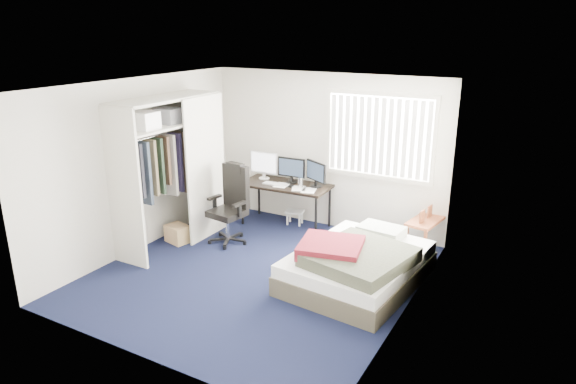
% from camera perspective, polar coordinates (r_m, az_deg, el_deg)
% --- Properties ---
extents(ground, '(4.20, 4.20, 0.00)m').
position_cam_1_polar(ground, '(7.00, -3.41, -9.06)').
color(ground, black).
rests_on(ground, ground).
extents(room_shell, '(4.20, 4.20, 4.20)m').
position_cam_1_polar(room_shell, '(6.45, -3.66, 2.96)').
color(room_shell, silver).
rests_on(room_shell, ground).
extents(window_assembly, '(1.72, 0.09, 1.32)m').
position_cam_1_polar(window_assembly, '(7.85, 10.11, 6.11)').
color(window_assembly, white).
rests_on(window_assembly, ground).
extents(closet, '(0.64, 1.84, 2.22)m').
position_cam_1_polar(closet, '(7.69, -13.11, 3.78)').
color(closet, beige).
rests_on(closet, ground).
extents(desk, '(1.48, 0.74, 1.18)m').
position_cam_1_polar(desk, '(8.37, -0.16, 1.15)').
color(desk, black).
rests_on(desk, ground).
extents(office_chair, '(0.64, 0.64, 1.21)m').
position_cam_1_polar(office_chair, '(7.89, -6.38, -2.23)').
color(office_chair, black).
rests_on(office_chair, ground).
extents(footstool, '(0.33, 0.28, 0.23)m').
position_cam_1_polar(footstool, '(8.59, 0.75, -2.44)').
color(footstool, white).
rests_on(footstool, ground).
extents(nightstand, '(0.47, 0.77, 0.68)m').
position_cam_1_polar(nightstand, '(7.76, 15.06, -3.37)').
color(nightstand, brown).
rests_on(nightstand, ground).
extents(bed, '(1.62, 2.05, 0.63)m').
position_cam_1_polar(bed, '(6.69, 7.67, -7.94)').
color(bed, '#464032').
rests_on(bed, ground).
extents(pine_box, '(0.41, 0.34, 0.27)m').
position_cam_1_polar(pine_box, '(8.09, -12.14, -4.54)').
color(pine_box, tan).
rests_on(pine_box, ground).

